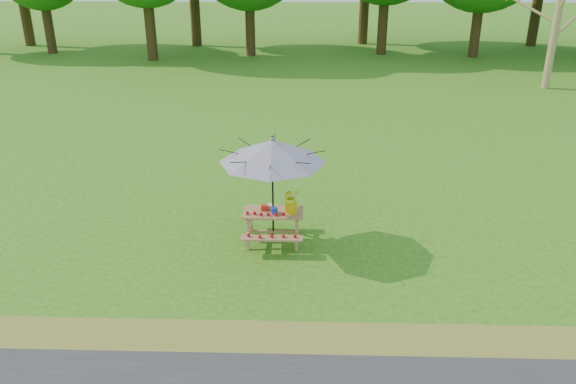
{
  "coord_description": "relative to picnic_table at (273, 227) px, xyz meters",
  "views": [
    {
      "loc": [
        -3.69,
        -9.63,
        5.45
      ],
      "look_at": [
        -3.99,
        0.5,
        1.1
      ],
      "focal_mm": 35.0,
      "sensor_mm": 36.0,
      "label": 1
    }
  ],
  "objects": [
    {
      "name": "tomatoes_row",
      "position": [
        -0.15,
        -0.18,
        0.38
      ],
      "size": [
        0.77,
        0.13,
        0.07
      ],
      "primitive_type": null,
      "color": "red",
      "rests_on": "picnic_table"
    },
    {
      "name": "produce_bins",
      "position": [
        -0.06,
        0.03,
        0.4
      ],
      "size": [
        0.34,
        0.4,
        0.13
      ],
      "color": "red",
      "rests_on": "picnic_table"
    },
    {
      "name": "picnic_table",
      "position": [
        0.0,
        0.0,
        0.0
      ],
      "size": [
        1.2,
        1.32,
        0.67
      ],
      "color": "#AD704E",
      "rests_on": "ground"
    },
    {
      "name": "patio_umbrella",
      "position": [
        0.0,
        0.0,
        1.62
      ],
      "size": [
        2.07,
        2.07,
        2.25
      ],
      "color": "black",
      "rests_on": "ground"
    },
    {
      "name": "flower_bucket",
      "position": [
        0.36,
        -0.03,
        0.62
      ],
      "size": [
        0.38,
        0.35,
        0.52
      ],
      "color": "#E8AF0C",
      "rests_on": "picnic_table"
    },
    {
      "name": "ground",
      "position": [
        4.29,
        -0.5,
        -0.33
      ],
      "size": [
        120.0,
        120.0,
        0.0
      ],
      "primitive_type": "plane",
      "color": "#2B6B14",
      "rests_on": "ground"
    },
    {
      "name": "drygrass_strip",
      "position": [
        4.29,
        -3.3,
        -0.32
      ],
      "size": [
        120.0,
        1.2,
        0.01
      ],
      "primitive_type": "cube",
      "color": "olive",
      "rests_on": "ground"
    }
  ]
}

